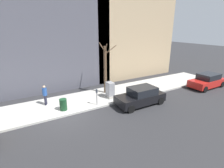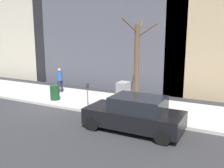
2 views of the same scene
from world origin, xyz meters
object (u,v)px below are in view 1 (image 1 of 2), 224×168
(pedestrian_near_meter, at_px, (45,94))
(bare_tree, at_px, (105,69))
(parked_car_red, at_px, (207,81))
(utility_box, at_px, (110,90))
(trash_bin, at_px, (63,105))
(parking_meter, at_px, (97,95))
(parked_car_black, at_px, (141,96))

(pedestrian_near_meter, bearing_deg, bare_tree, -68.38)
(parked_car_red, height_order, bare_tree, bare_tree)
(utility_box, height_order, trash_bin, utility_box)
(bare_tree, bearing_deg, parking_meter, 137.54)
(parked_car_red, distance_m, pedestrian_near_meter, 16.49)
(parked_car_red, bearing_deg, parking_meter, 81.83)
(parked_car_red, bearing_deg, parked_car_black, 88.44)
(pedestrian_near_meter, bearing_deg, parked_car_red, -81.62)
(parked_car_red, bearing_deg, trash_bin, 81.49)
(bare_tree, bearing_deg, trash_bin, 110.18)
(bare_tree, xyz_separation_m, pedestrian_near_meter, (0.03, 5.60, -1.44))
(bare_tree, distance_m, pedestrian_near_meter, 5.79)
(parked_car_red, xyz_separation_m, pedestrian_near_meter, (3.87, 16.02, 0.35))
(parking_meter, relative_size, trash_bin, 1.50)
(parked_car_black, relative_size, trash_bin, 4.68)
(bare_tree, bearing_deg, parked_car_black, -159.02)
(utility_box, xyz_separation_m, trash_bin, (-0.40, 4.39, -0.25))
(pedestrian_near_meter, bearing_deg, parking_meter, -98.95)
(parking_meter, relative_size, pedestrian_near_meter, 0.81)
(parking_meter, bearing_deg, bare_tree, -42.46)
(bare_tree, xyz_separation_m, trash_bin, (-1.70, 4.61, -1.93))
(parking_meter, relative_size, utility_box, 0.94)
(parking_meter, bearing_deg, utility_box, -63.93)
(parked_car_black, height_order, parking_meter, parked_car_black)
(utility_box, distance_m, bare_tree, 2.14)
(parked_car_black, bearing_deg, parked_car_red, -90.69)
(bare_tree, height_order, pedestrian_near_meter, bare_tree)
(parked_car_black, xyz_separation_m, pedestrian_near_meter, (3.69, 7.00, 0.35))
(trash_bin, bearing_deg, bare_tree, -69.82)
(bare_tree, relative_size, pedestrian_near_meter, 2.89)
(trash_bin, xyz_separation_m, pedestrian_near_meter, (1.73, 0.99, 0.49))
(parking_meter, distance_m, pedestrian_near_meter, 4.24)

